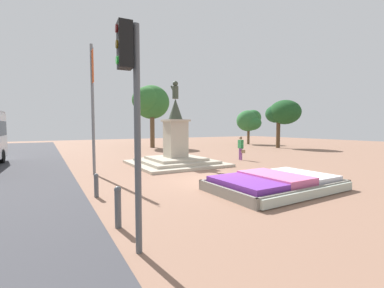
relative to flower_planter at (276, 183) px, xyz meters
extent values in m
plane|color=#8C6651|center=(-1.02, 2.45, -0.25)|extent=(81.69, 81.69, 0.00)
cube|color=#38281C|center=(0.01, 0.05, -0.09)|extent=(4.69, 2.86, 0.32)
cube|color=gray|center=(0.04, -1.38, -0.07)|extent=(4.84, 0.18, 0.36)
cube|color=gray|center=(-0.01, 1.49, -0.07)|extent=(4.84, 0.18, 0.36)
cube|color=gray|center=(-2.36, 0.01, -0.07)|extent=(0.15, 2.98, 0.36)
cube|color=gray|center=(2.38, 0.10, -0.07)|extent=(0.15, 2.98, 0.36)
cube|color=#72339E|center=(-1.47, 0.03, 0.17)|extent=(1.53, 2.60, 0.20)
cube|color=#D86699|center=(0.01, 0.05, 0.20)|extent=(1.53, 2.60, 0.27)
cube|color=white|center=(1.49, 0.08, 0.16)|extent=(1.53, 2.60, 0.18)
cube|color=#B2BCAD|center=(0.04, -1.43, -0.08)|extent=(4.60, 0.28, 0.29)
cube|color=#B2A894|center=(-0.35, 7.68, -0.18)|extent=(5.24, 5.24, 0.16)
cube|color=#B2A793|center=(-0.35, 7.68, -0.02)|extent=(4.15, 4.15, 0.16)
cube|color=#B4AA95|center=(-0.35, 7.68, 0.14)|extent=(3.06, 3.06, 0.16)
cube|color=#B2A893|center=(-0.35, 7.68, 1.32)|extent=(1.18, 1.18, 2.21)
cube|color=#B2A893|center=(-0.35, 7.68, 2.48)|extent=(1.40, 1.40, 0.12)
cone|color=#384233|center=(-0.35, 7.68, 3.19)|extent=(0.89, 0.89, 1.28)
cylinder|color=#384233|center=(-0.35, 7.68, 4.20)|extent=(0.38, 0.38, 0.75)
sphere|color=#384233|center=(-0.35, 7.68, 4.74)|extent=(0.33, 0.33, 0.33)
cylinder|color=#384233|center=(-0.39, 7.91, 4.35)|extent=(0.18, 0.49, 0.63)
cylinder|color=#4C5156|center=(-5.94, -2.08, 1.83)|extent=(0.12, 0.12, 4.16)
cube|color=black|center=(-6.14, -2.07, 3.50)|extent=(0.26, 0.30, 0.80)
cylinder|color=#4B0808|center=(-6.28, -2.06, 3.77)|extent=(0.04, 0.14, 0.14)
cylinder|color=#543E08|center=(-6.28, -2.06, 3.50)|extent=(0.04, 0.14, 0.14)
cylinder|color=green|center=(-6.28, -2.06, 3.24)|extent=(0.04, 0.14, 0.14)
cylinder|color=slate|center=(-5.33, 6.63, 2.89)|extent=(0.14, 0.14, 6.29)
cube|color=#8CBF2D|center=(-5.33, 6.88, 4.46)|extent=(0.02, 0.36, 1.69)
cylinder|color=slate|center=(-5.33, 6.88, 5.30)|extent=(0.03, 0.50, 0.03)
cube|color=#D84C19|center=(-5.33, 6.34, 4.95)|extent=(0.02, 0.44, 1.53)
cylinder|color=slate|center=(-5.33, 6.34, 5.71)|extent=(0.03, 0.58, 0.03)
cylinder|color=black|center=(-9.84, 13.79, 0.20)|extent=(0.32, 0.91, 0.90)
cylinder|color=#8C4C99|center=(4.66, 7.47, 0.16)|extent=(0.13, 0.13, 0.84)
cylinder|color=#8C4C99|center=(4.65, 7.29, 0.16)|extent=(0.13, 0.13, 0.84)
cube|color=#338C4C|center=(4.65, 7.38, 0.88)|extent=(0.24, 0.39, 0.59)
cylinder|color=#338C4C|center=(4.66, 7.62, 0.85)|extent=(0.09, 0.09, 0.56)
cylinder|color=#338C4C|center=(4.64, 7.14, 0.85)|extent=(0.09, 0.09, 0.56)
sphere|color=#8C664C|center=(4.65, 7.38, 1.31)|extent=(0.22, 0.22, 0.22)
cube|color=olive|center=(4.64, 7.08, 0.37)|extent=(0.13, 0.29, 0.22)
cylinder|color=#4C5156|center=(-5.98, -0.69, 0.17)|extent=(0.15, 0.15, 0.85)
sphere|color=#4C5156|center=(-5.98, -0.69, 0.64)|extent=(0.16, 0.16, 0.16)
cylinder|color=#4C5156|center=(-5.96, 2.29, 0.09)|extent=(0.14, 0.14, 0.68)
sphere|color=#4C5156|center=(-5.96, 2.29, 0.47)|extent=(0.16, 0.16, 0.16)
cylinder|color=#4C3823|center=(15.34, 13.47, 1.20)|extent=(0.43, 0.43, 2.91)
ellipsoid|color=#1C4B25|center=(15.43, 13.88, 3.57)|extent=(2.47, 2.40, 2.01)
ellipsoid|color=#1C4921|center=(15.85, 13.06, 3.73)|extent=(3.28, 3.60, 2.69)
cylinder|color=brown|center=(3.26, 20.92, 1.46)|extent=(0.51, 0.51, 3.42)
ellipsoid|color=#2F6A2F|center=(3.42, 21.51, 4.94)|extent=(4.05, 4.37, 3.84)
ellipsoid|color=#316D30|center=(2.74, 20.93, 5.09)|extent=(3.46, 3.25, 2.95)
cylinder|color=brown|center=(16.78, 19.88, 0.76)|extent=(0.35, 0.35, 2.04)
ellipsoid|color=#2F6C36|center=(16.64, 19.88, 2.93)|extent=(3.24, 2.79, 2.84)
ellipsoid|color=#2D6A34|center=(17.40, 19.72, 3.39)|extent=(2.35, 2.04, 2.08)
ellipsoid|color=#2D6B35|center=(16.89, 19.50, 2.61)|extent=(2.61, 2.85, 1.96)
camera|label=1|loc=(-7.41, -6.60, 2.09)|focal=24.00mm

